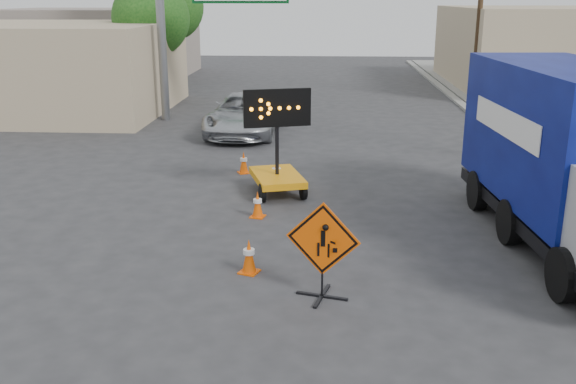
# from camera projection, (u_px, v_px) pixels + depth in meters

# --- Properties ---
(ground) EXTENTS (100.00, 100.00, 0.00)m
(ground) POSITION_uv_depth(u_px,v_px,m) (291.00, 324.00, 10.54)
(ground) COLOR #2D2D30
(ground) RESTS_ON ground
(curb_right) EXTENTS (0.40, 60.00, 0.12)m
(curb_right) POSITION_uv_depth(u_px,v_px,m) (501.00, 137.00, 24.42)
(curb_right) COLOR gray
(curb_right) RESTS_ON ground
(sidewalk_right) EXTENTS (4.00, 60.00, 0.15)m
(sidewalk_right) POSITION_uv_depth(u_px,v_px,m) (563.00, 137.00, 24.28)
(sidewalk_right) COLOR gray
(sidewalk_right) RESTS_ON ground
(storefront_left_near) EXTENTS (14.00, 10.00, 4.00)m
(storefront_left_near) POSITION_uv_depth(u_px,v_px,m) (16.00, 68.00, 29.87)
(storefront_left_near) COLOR tan
(storefront_left_near) RESTS_ON ground
(storefront_left_far) EXTENTS (12.00, 10.00, 4.40)m
(storefront_left_far) POSITION_uv_depth(u_px,v_px,m) (98.00, 43.00, 43.24)
(storefront_left_far) COLOR gray
(storefront_left_far) RESTS_ON ground
(building_right_far) EXTENTS (10.00, 14.00, 4.60)m
(building_right_far) POSITION_uv_depth(u_px,v_px,m) (540.00, 48.00, 37.75)
(building_right_far) COLOR tan
(building_right_far) RESTS_ON ground
(utility_pole_far) EXTENTS (1.80, 0.26, 9.00)m
(utility_pole_far) POSITION_uv_depth(u_px,v_px,m) (480.00, 7.00, 31.62)
(utility_pole_far) COLOR #412B1C
(utility_pole_far) RESTS_ON ground
(tree_left_near) EXTENTS (3.71, 3.71, 6.03)m
(tree_left_near) POSITION_uv_depth(u_px,v_px,m) (151.00, 18.00, 30.80)
(tree_left_near) COLOR #412B1C
(tree_left_near) RESTS_ON ground
(tree_left_far) EXTENTS (4.10, 4.10, 6.66)m
(tree_left_far) POSITION_uv_depth(u_px,v_px,m) (169.00, 7.00, 38.37)
(tree_left_far) COLOR #412B1C
(tree_left_far) RESTS_ON ground
(construction_sign) EXTENTS (1.31, 0.94, 1.79)m
(construction_sign) POSITION_uv_depth(u_px,v_px,m) (323.00, 248.00, 11.22)
(construction_sign) COLOR black
(construction_sign) RESTS_ON ground
(arrow_board) EXTENTS (1.76, 2.27, 2.86)m
(arrow_board) POSITION_uv_depth(u_px,v_px,m) (277.00, 170.00, 17.41)
(arrow_board) COLOR orange
(arrow_board) RESTS_ON ground
(pickup_truck) EXTENTS (2.81, 5.66, 1.54)m
(pickup_truck) POSITION_uv_depth(u_px,v_px,m) (245.00, 114.00, 25.04)
(pickup_truck) COLOR #B7BBBF
(pickup_truck) RESTS_ON ground
(box_truck) EXTENTS (3.00, 8.14, 3.80)m
(box_truck) POSITION_uv_depth(u_px,v_px,m) (570.00, 167.00, 13.51)
(box_truck) COLOR black
(box_truck) RESTS_ON ground
(cone_a) EXTENTS (0.45, 0.45, 0.69)m
(cone_a) POSITION_uv_depth(u_px,v_px,m) (249.00, 256.00, 12.43)
(cone_a) COLOR #F15305
(cone_a) RESTS_ON ground
(cone_b) EXTENTS (0.41, 0.41, 0.65)m
(cone_b) POSITION_uv_depth(u_px,v_px,m) (258.00, 204.00, 15.59)
(cone_b) COLOR #F15305
(cone_b) RESTS_ON ground
(cone_c) EXTENTS (0.42, 0.42, 0.78)m
(cone_c) POSITION_uv_depth(u_px,v_px,m) (276.00, 174.00, 18.05)
(cone_c) COLOR #F15305
(cone_c) RESTS_ON ground
(cone_d) EXTENTS (0.45, 0.45, 0.67)m
(cone_d) POSITION_uv_depth(u_px,v_px,m) (244.00, 162.00, 19.51)
(cone_d) COLOR #F15305
(cone_d) RESTS_ON ground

